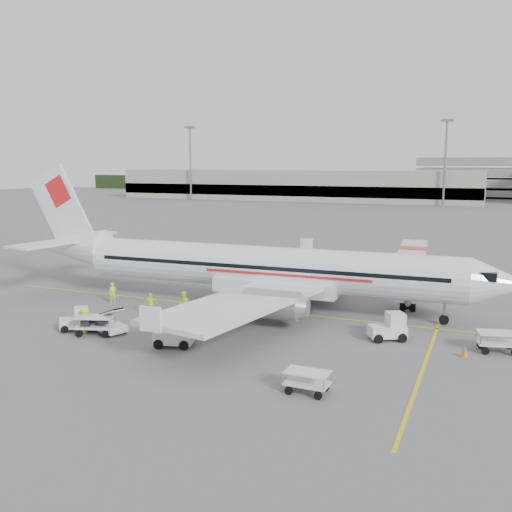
# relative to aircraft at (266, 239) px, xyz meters

# --- Properties ---
(ground) EXTENTS (360.00, 360.00, 0.00)m
(ground) POSITION_rel_aircraft_xyz_m (-1.22, -0.97, -5.35)
(ground) COLOR #56595B
(stripe_lead) EXTENTS (44.00, 0.20, 0.01)m
(stripe_lead) POSITION_rel_aircraft_xyz_m (-1.22, -0.97, -5.35)
(stripe_lead) COLOR yellow
(stripe_lead) RESTS_ON ground
(stripe_cross) EXTENTS (0.20, 20.00, 0.01)m
(stripe_cross) POSITION_rel_aircraft_xyz_m (12.78, -8.97, -5.35)
(stripe_cross) COLOR yellow
(stripe_cross) RESTS_ON ground
(terminal_west) EXTENTS (110.00, 22.00, 9.00)m
(terminal_west) POSITION_rel_aircraft_xyz_m (-41.22, 129.03, -0.85)
(terminal_west) COLOR gray
(terminal_west) RESTS_ON ground
(treeline) EXTENTS (300.00, 3.00, 6.00)m
(treeline) POSITION_rel_aircraft_xyz_m (-1.22, 174.03, -2.35)
(treeline) COLOR black
(treeline) RESTS_ON ground
(mast_west) EXTENTS (3.20, 1.20, 22.00)m
(mast_west) POSITION_rel_aircraft_xyz_m (-71.22, 117.03, 5.65)
(mast_west) COLOR slate
(mast_west) RESTS_ON ground
(mast_center) EXTENTS (3.20, 1.20, 22.00)m
(mast_center) POSITION_rel_aircraft_xyz_m (3.78, 117.03, 5.65)
(mast_center) COLOR slate
(mast_center) RESTS_ON ground
(aircraft) EXTENTS (39.56, 31.38, 10.70)m
(aircraft) POSITION_rel_aircraft_xyz_m (0.00, 0.00, 0.00)
(aircraft) COLOR white
(aircraft) RESTS_ON ground
(jet_bridge) EXTENTS (4.19, 15.55, 4.03)m
(jet_bridge) POSITION_rel_aircraft_xyz_m (9.81, 8.67, -3.33)
(jet_bridge) COLOR silver
(jet_bridge) RESTS_ON ground
(belt_loader) EXTENTS (4.55, 3.14, 2.31)m
(belt_loader) POSITION_rel_aircraft_xyz_m (-7.36, -9.98, -4.19)
(belt_loader) COLOR silver
(belt_loader) RESTS_ON ground
(tug_fore) EXTENTS (2.59, 2.21, 1.73)m
(tug_fore) POSITION_rel_aircraft_xyz_m (10.08, -4.67, -4.48)
(tug_fore) COLOR silver
(tug_fore) RESTS_ON ground
(tug_mid) EXTENTS (2.58, 1.88, 1.79)m
(tug_mid) POSITION_rel_aircraft_xyz_m (-1.67, -10.91, -4.46)
(tug_mid) COLOR silver
(tug_mid) RESTS_ON ground
(tug_aft) EXTENTS (2.21, 2.12, 1.51)m
(tug_aft) POSITION_rel_aircraft_xyz_m (-9.55, -10.46, -4.60)
(tug_aft) COLOR silver
(tug_aft) RESTS_ON ground
(cart_loaded_a) EXTENTS (2.96, 2.39, 1.34)m
(cart_loaded_a) POSITION_rel_aircraft_xyz_m (-1.73, -2.97, -4.68)
(cart_loaded_a) COLOR silver
(cart_loaded_a) RESTS_ON ground
(cart_loaded_b) EXTENTS (2.72, 2.12, 1.25)m
(cart_loaded_b) POSITION_rel_aircraft_xyz_m (-7.60, -10.84, -4.73)
(cart_loaded_b) COLOR silver
(cart_loaded_b) RESTS_ON ground
(cart_empty_a) EXTENTS (2.16, 1.32, 1.11)m
(cart_empty_a) POSITION_rel_aircraft_xyz_m (7.96, -14.69, -4.80)
(cart_empty_a) COLOR silver
(cart_empty_a) RESTS_ON ground
(cart_empty_b) EXTENTS (2.60, 1.89, 1.22)m
(cart_empty_b) POSITION_rel_aircraft_xyz_m (16.51, -4.56, -4.74)
(cart_empty_b) COLOR silver
(cart_empty_b) RESTS_ON ground
(cone_nose) EXTENTS (0.42, 0.42, 0.68)m
(cone_nose) POSITION_rel_aircraft_xyz_m (14.77, -6.30, -5.01)
(cone_nose) COLOR orange
(cone_nose) RESTS_ON ground
(cone_port) EXTENTS (0.41, 0.41, 0.68)m
(cone_port) POSITION_rel_aircraft_xyz_m (-4.20, 11.12, -5.01)
(cone_port) COLOR orange
(cone_port) RESTS_ON ground
(crew_a) EXTENTS (0.71, 0.66, 1.63)m
(crew_a) POSITION_rel_aircraft_xyz_m (-11.82, -3.24, -4.54)
(crew_a) COLOR #AAE21C
(crew_a) RESTS_ON ground
(crew_b) EXTENTS (1.03, 1.10, 1.80)m
(crew_b) POSITION_rel_aircraft_xyz_m (-4.69, -4.42, -4.45)
(crew_b) COLOR #AAE21C
(crew_b) RESTS_ON ground
(crew_c) EXTENTS (0.99, 1.24, 1.68)m
(crew_c) POSITION_rel_aircraft_xyz_m (-8.56, -10.64, -4.51)
(crew_c) COLOR #AAE21C
(crew_c) RESTS_ON ground
(crew_d) EXTENTS (0.98, 0.93, 1.63)m
(crew_d) POSITION_rel_aircraft_xyz_m (-6.99, -5.20, -4.53)
(crew_d) COLOR #AAE21C
(crew_d) RESTS_ON ground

